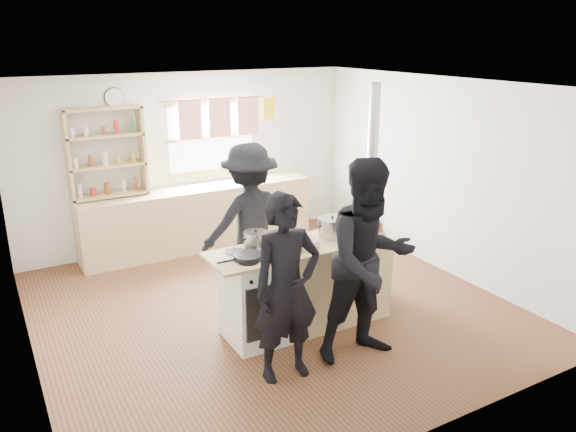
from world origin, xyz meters
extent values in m
cube|color=brown|center=(0.00, 0.00, -0.01)|extent=(5.00, 5.00, 0.01)
cube|color=#D2B07E|center=(0.00, 2.22, 0.45)|extent=(3.40, 0.55, 0.90)
cube|color=tan|center=(-1.20, 2.34, 0.94)|extent=(1.00, 0.28, 0.03)
cube|color=tan|center=(-1.20, 2.34, 1.33)|extent=(1.00, 0.28, 0.03)
cube|color=tan|center=(-1.20, 2.34, 1.74)|extent=(1.00, 0.28, 0.03)
cube|color=tan|center=(-1.20, 2.34, 2.08)|extent=(1.00, 0.28, 0.03)
cube|color=tan|center=(-1.68, 2.34, 1.50)|extent=(0.04, 0.28, 1.20)
cube|color=tan|center=(-0.72, 2.34, 1.50)|extent=(0.04, 0.28, 1.20)
cylinder|color=silver|center=(0.79, 2.22, 1.05)|extent=(0.10, 0.10, 0.29)
cube|color=white|center=(-0.45, -0.55, 0.45)|extent=(0.60, 0.60, 0.90)
cube|color=tan|center=(0.45, -0.55, 0.45)|extent=(1.20, 0.60, 0.90)
cube|color=tan|center=(0.00, -0.55, 0.92)|extent=(1.84, 0.64, 0.03)
cylinder|color=black|center=(-0.57, -0.62, 0.96)|extent=(0.29, 0.29, 0.05)
cylinder|color=#35541D|center=(-0.57, -0.62, 0.97)|extent=(0.26, 0.26, 0.02)
cube|color=silver|center=(0.00, -0.61, 0.96)|extent=(0.39, 0.30, 0.07)
cube|color=brown|center=(0.00, -0.61, 0.99)|extent=(0.33, 0.25, 0.02)
cylinder|color=#AFAFB2|center=(-0.37, -0.40, 1.01)|extent=(0.24, 0.24, 0.16)
cylinder|color=#AFAFB2|center=(-0.37, -0.40, 1.10)|extent=(0.24, 0.24, 0.01)
sphere|color=black|center=(-0.37, -0.40, 1.11)|extent=(0.03, 0.03, 0.03)
cylinder|color=#B0B0B2|center=(0.49, -0.49, 1.03)|extent=(0.30, 0.30, 0.20)
cylinder|color=#B0B0B2|center=(0.49, -0.49, 1.13)|extent=(0.31, 0.31, 0.01)
sphere|color=black|center=(0.49, -0.49, 1.15)|extent=(0.03, 0.03, 0.03)
cube|color=tan|center=(0.93, -0.60, 0.94)|extent=(0.34, 0.29, 0.02)
cube|color=olive|center=(0.93, -0.60, 1.00)|extent=(0.25, 0.19, 0.10)
cube|color=black|center=(1.12, -0.33, 0.27)|extent=(0.35, 0.35, 0.54)
cylinder|color=#ADADB2|center=(1.12, -0.33, 1.52)|extent=(0.12, 0.12, 1.96)
imported|color=black|center=(-0.50, -1.26, 0.87)|extent=(0.66, 0.45, 1.73)
imported|color=black|center=(0.34, -1.35, 0.98)|extent=(1.01, 0.82, 1.96)
imported|color=black|center=(-0.02, 0.46, 0.92)|extent=(1.19, 0.70, 1.83)
camera|label=1|loc=(-2.70, -5.17, 2.98)|focal=35.00mm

